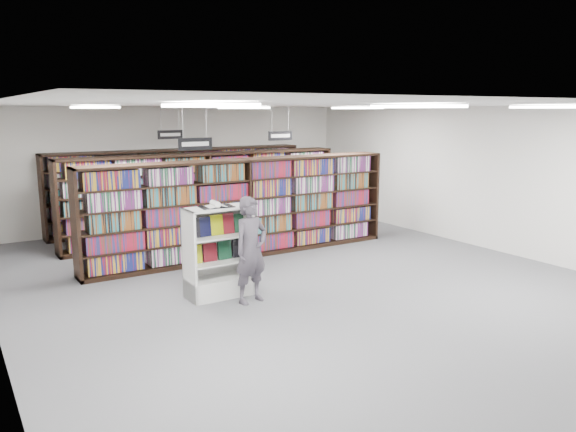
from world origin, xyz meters
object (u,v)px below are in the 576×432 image
open_book (216,205)px  shopper (251,250)px  bookshelf_row_near (245,208)px  endcap_display (218,267)px

open_book → shopper: (0.35, -0.56, -0.69)m
bookshelf_row_near → endcap_display: bearing=-127.4°
open_book → bookshelf_row_near: bearing=57.6°
bookshelf_row_near → endcap_display: (-1.62, -2.12, -0.55)m
open_book → shopper: bearing=-52.9°
bookshelf_row_near → shopper: 3.00m
bookshelf_row_near → open_book: 2.75m
bookshelf_row_near → endcap_display: 2.72m
endcap_display → shopper: shopper is taller
bookshelf_row_near → open_book: bearing=-127.5°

